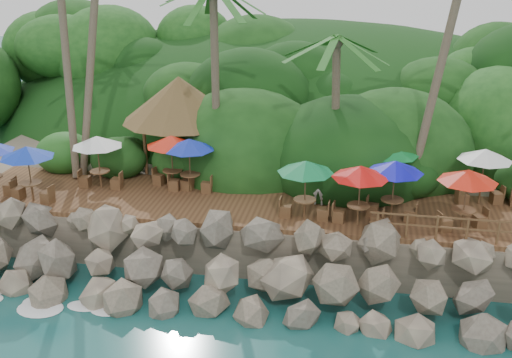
# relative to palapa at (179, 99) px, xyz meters

# --- Properties ---
(ground) EXTENTS (140.00, 140.00, 0.00)m
(ground) POSITION_rel_palapa_xyz_m (4.53, -10.00, -5.79)
(ground) COLOR #19514F
(ground) RESTS_ON ground
(land_base) EXTENTS (32.00, 25.20, 2.10)m
(land_base) POSITION_rel_palapa_xyz_m (4.53, 6.00, -4.74)
(land_base) COLOR gray
(land_base) RESTS_ON ground
(jungle_hill) EXTENTS (44.80, 28.00, 15.40)m
(jungle_hill) POSITION_rel_palapa_xyz_m (4.53, 13.50, -5.79)
(jungle_hill) COLOR #143811
(jungle_hill) RESTS_ON ground
(seawall) EXTENTS (29.00, 4.00, 2.30)m
(seawall) POSITION_rel_palapa_xyz_m (4.53, -8.00, -4.64)
(seawall) COLOR gray
(seawall) RESTS_ON ground
(terrace) EXTENTS (26.00, 5.00, 0.20)m
(terrace) POSITION_rel_palapa_xyz_m (4.53, -4.00, -3.59)
(terrace) COLOR brown
(terrace) RESTS_ON land_base
(jungle_foliage) EXTENTS (44.00, 16.00, 12.00)m
(jungle_foliage) POSITION_rel_palapa_xyz_m (4.53, 5.00, -5.79)
(jungle_foliage) COLOR #143811
(jungle_foliage) RESTS_ON ground
(foam_line) EXTENTS (25.20, 0.80, 0.06)m
(foam_line) POSITION_rel_palapa_xyz_m (4.53, -9.70, -5.76)
(foam_line) COLOR white
(foam_line) RESTS_ON ground
(palapa) EXTENTS (5.69, 5.69, 4.60)m
(palapa) POSITION_rel_palapa_xyz_m (0.00, 0.00, 0.00)
(palapa) COLOR brown
(palapa) RESTS_ON ground
(dining_clusters) EXTENTS (25.90, 5.40, 2.49)m
(dining_clusters) POSITION_rel_palapa_xyz_m (5.51, -3.99, -1.42)
(dining_clusters) COLOR brown
(dining_clusters) RESTS_ON terrace
(railing) EXTENTS (7.20, 0.10, 1.00)m
(railing) POSITION_rel_palapa_xyz_m (12.97, -6.35, -2.89)
(railing) COLOR brown
(railing) RESTS_ON terrace
(waiter) EXTENTS (0.66, 0.49, 1.67)m
(waiter) POSITION_rel_palapa_xyz_m (7.22, -3.74, -2.66)
(waiter) COLOR silver
(waiter) RESTS_ON terrace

